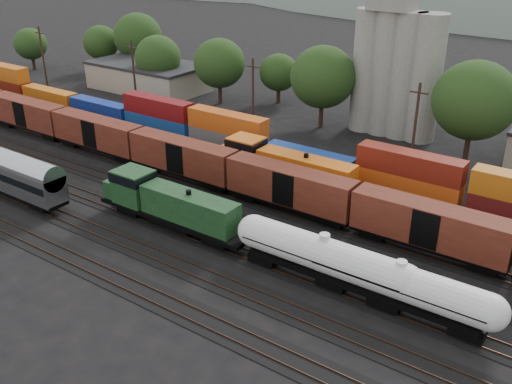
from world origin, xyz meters
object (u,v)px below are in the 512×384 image
Objects in this scene: green_locomotive at (166,202)px; tank_car_a at (323,256)px; grain_silo at (396,59)px; orange_locomotive at (281,166)px.

green_locomotive is 18.46m from tank_car_a.
green_locomotive is 1.05× the size of tank_car_a.
grain_silo is at bearing 105.30° from tank_car_a.
tank_car_a is 0.88× the size of orange_locomotive.
tank_car_a is 0.61× the size of grain_silo.
green_locomotive is at bearing -106.45° from orange_locomotive.
grain_silo is (7.24, 41.00, 8.47)m from green_locomotive.
grain_silo reaches higher than green_locomotive.
orange_locomotive is 0.69× the size of grain_silo.
orange_locomotive is 27.47m from grain_silo.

